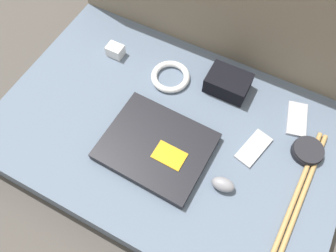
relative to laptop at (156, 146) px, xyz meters
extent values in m
plane|color=#4C4742|center=(0.00, 0.07, -0.15)|extent=(8.00, 8.00, 0.00)
cube|color=slate|center=(0.00, 0.07, -0.08)|extent=(1.05, 0.68, 0.14)
cube|color=#7F705B|center=(0.00, 0.51, 0.14)|extent=(1.05, 0.20, 0.57)
cube|color=black|center=(0.00, 0.00, 0.00)|extent=(0.31, 0.26, 0.03)
cube|color=orange|center=(0.05, -0.01, 0.02)|extent=(0.09, 0.06, 0.00)
ellipsoid|color=gray|center=(0.22, -0.02, 0.01)|extent=(0.07, 0.05, 0.04)
cylinder|color=black|center=(0.40, 0.19, 0.00)|extent=(0.09, 0.09, 0.02)
cylinder|color=#232328|center=(0.40, 0.19, 0.01)|extent=(0.09, 0.09, 0.01)
cube|color=#B7B7BC|center=(0.34, 0.29, -0.01)|extent=(0.08, 0.13, 0.01)
cube|color=#B7B7BC|center=(0.26, 0.13, -0.01)|extent=(0.08, 0.13, 0.01)
cube|color=black|center=(0.10, 0.29, 0.02)|extent=(0.13, 0.10, 0.06)
cube|color=silver|center=(-0.29, 0.25, 0.01)|extent=(0.05, 0.04, 0.04)
torus|color=white|center=(-0.08, 0.24, 0.00)|extent=(0.13, 0.13, 0.02)
cylinder|color=tan|center=(0.41, 0.07, -0.01)|extent=(0.03, 0.39, 0.01)
cylinder|color=tan|center=(0.42, 0.07, -0.01)|extent=(0.03, 0.39, 0.01)
camera|label=1|loc=(0.22, -0.34, 0.86)|focal=35.00mm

